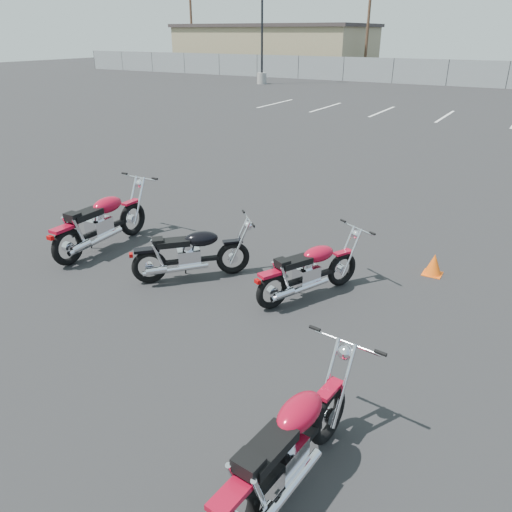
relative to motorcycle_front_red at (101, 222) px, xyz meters
The scene contains 12 objects.
ground 3.20m from the motorcycle_front_red, 13.14° to the right, with size 120.00×120.00×0.00m, color black.
motorcycle_front_red is the anchor object (origin of this frame).
motorcycle_second_black 2.11m from the motorcycle_front_red, ahead, with size 1.63×1.63×0.95m.
motorcycle_third_red 3.96m from the motorcycle_front_red, ahead, with size 1.19×1.84×0.93m.
motorcycle_rear_red 6.03m from the motorcycle_front_red, 29.35° to the right, with size 0.79×2.06×1.01m.
training_cone_near 5.74m from the motorcycle_front_red, 20.11° to the left, with size 0.30×0.30×0.35m.
light_pole_west 31.62m from the motorcycle_front_red, 114.75° to the left, with size 0.80×0.70×11.03m.
chainlink_fence 34.42m from the motorcycle_front_red, 84.88° to the left, with size 80.06×0.06×1.80m.
tan_building_west 45.45m from the motorcycle_front_red, 114.63° to the left, with size 18.40×10.40×4.30m.
utility_pole_a 46.99m from the motorcycle_front_red, 125.12° to the left, with size 1.80×0.24×9.00m.
utility_pole_b 40.50m from the motorcycle_front_red, 102.80° to the left, with size 1.80×0.24×9.00m.
parking_line_stripes 19.30m from the motorcycle_front_red, 88.30° to the left, with size 15.12×4.00×0.01m.
Camera 1 is at (3.54, -5.05, 3.61)m, focal length 35.00 mm.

